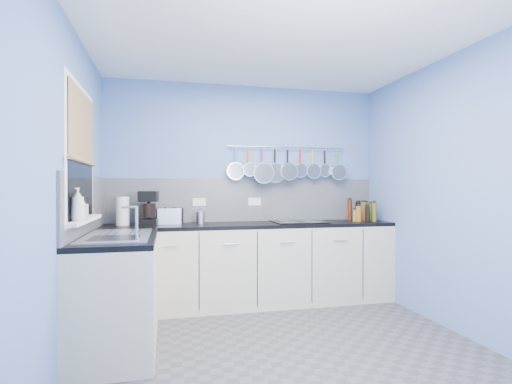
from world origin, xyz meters
name	(u,v)px	position (x,y,z in m)	size (l,w,h in m)	color
floor	(283,348)	(0.00, 0.00, -0.01)	(3.20, 3.00, 0.02)	#47474C
ceiling	(283,36)	(0.00, 0.00, 2.51)	(3.20, 3.00, 0.02)	white
wall_back	(246,192)	(0.00, 1.51, 1.25)	(3.20, 0.02, 2.50)	#5979B8
wall_front	(387,196)	(0.00, -1.51, 1.25)	(3.20, 0.02, 2.50)	#5979B8
wall_left	(66,193)	(-1.61, 0.00, 1.25)	(0.02, 3.00, 2.50)	#5979B8
wall_right	(454,192)	(1.61, 0.00, 1.25)	(0.02, 3.00, 2.50)	#5979B8
backsplash_back	(246,200)	(0.00, 1.49, 1.15)	(3.20, 0.02, 0.50)	#94979C
backsplash_left	(87,204)	(-1.59, 0.60, 1.15)	(0.02, 1.80, 0.50)	#94979C
cabinet_run_back	(251,265)	(0.00, 1.20, 0.43)	(3.20, 0.60, 0.86)	beige
worktop_back	(251,225)	(0.00, 1.20, 0.88)	(3.20, 0.60, 0.04)	black
cabinet_run_left	(118,294)	(-1.30, 0.30, 0.43)	(0.60, 1.20, 0.86)	beige
worktop_left	(118,238)	(-1.30, 0.30, 0.88)	(0.60, 1.20, 0.04)	black
window_frame	(81,155)	(-1.58, 0.30, 1.55)	(0.01, 1.00, 1.10)	white
window_glass	(81,155)	(-1.57, 0.30, 1.55)	(0.01, 0.90, 1.00)	black
bamboo_blind	(82,126)	(-1.56, 0.30, 1.77)	(0.01, 0.90, 0.55)	tan
window_sill	(84,220)	(-1.55, 0.30, 1.04)	(0.10, 0.98, 0.03)	white
sink_unit	(118,235)	(-1.30, 0.30, 0.90)	(0.50, 0.95, 0.01)	silver
mixer_tap	(137,221)	(-1.14, 0.12, 1.03)	(0.12, 0.08, 0.26)	silver
socket_left	(199,202)	(-0.55, 1.48, 1.13)	(0.15, 0.01, 0.09)	white
socket_right	(255,202)	(0.10, 1.48, 1.13)	(0.15, 0.01, 0.09)	white
pot_rail	(287,147)	(0.50, 1.45, 1.78)	(0.02, 0.02, 1.45)	silver
soap_bottle_a	(78,204)	(-1.53, -0.03, 1.17)	(0.09, 0.09, 0.24)	white
soap_bottle_b	(82,208)	(-1.53, 0.13, 1.14)	(0.08, 0.08, 0.17)	white
paper_towel	(123,211)	(-1.36, 1.26, 1.05)	(0.13, 0.13, 0.30)	white
coffee_maker	(148,208)	(-1.10, 1.23, 1.08)	(0.20, 0.22, 0.36)	black
toaster	(170,216)	(-0.88, 1.32, 0.99)	(0.27, 0.15, 0.17)	silver
canister	(200,217)	(-0.55, 1.30, 0.97)	(0.09, 0.09, 0.13)	silver
hob	(298,222)	(0.55, 1.20, 0.91)	(0.58, 0.51, 0.01)	black
pan_0	(235,163)	(-0.13, 1.44, 1.58)	(0.20, 0.06, 0.39)	silver
pan_1	(249,162)	(0.02, 1.44, 1.60)	(0.17, 0.09, 0.36)	silver
pan_2	(262,165)	(0.18, 1.44, 1.56)	(0.25, 0.12, 0.44)	silver
pan_3	(275,165)	(0.34, 1.44, 1.57)	(0.24, 0.07, 0.43)	silver
pan_4	(288,164)	(0.50, 1.44, 1.58)	(0.21, 0.10, 0.40)	silver
pan_5	(300,163)	(0.66, 1.44, 1.60)	(0.17, 0.06, 0.36)	silver
pan_6	(313,164)	(0.82, 1.44, 1.59)	(0.19, 0.07, 0.38)	silver
pan_7	(325,163)	(0.98, 1.44, 1.60)	(0.16, 0.05, 0.35)	silver
pan_8	(337,165)	(1.14, 1.44, 1.58)	(0.20, 0.10, 0.39)	silver
condiment_0	(366,211)	(1.46, 1.32, 1.01)	(0.06, 0.06, 0.21)	#3F721E
condiment_1	(358,211)	(1.36, 1.32, 1.01)	(0.07, 0.07, 0.22)	black
condiment_2	(350,210)	(1.25, 1.32, 1.03)	(0.05, 0.05, 0.25)	#4C190C
condiment_3	(370,212)	(1.46, 1.20, 1.00)	(0.05, 0.05, 0.21)	#265919
condiment_4	(364,211)	(1.38, 1.22, 1.01)	(0.07, 0.07, 0.23)	brown
condiment_5	(356,215)	(1.27, 1.20, 0.97)	(0.06, 0.06, 0.13)	olive
condiment_6	(374,212)	(1.46, 1.12, 1.01)	(0.06, 0.06, 0.22)	brown
condiment_7	(367,214)	(1.37, 1.10, 0.99)	(0.05, 0.05, 0.18)	black
condiment_8	(359,214)	(1.26, 1.11, 0.99)	(0.06, 0.06, 0.18)	#8C5914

